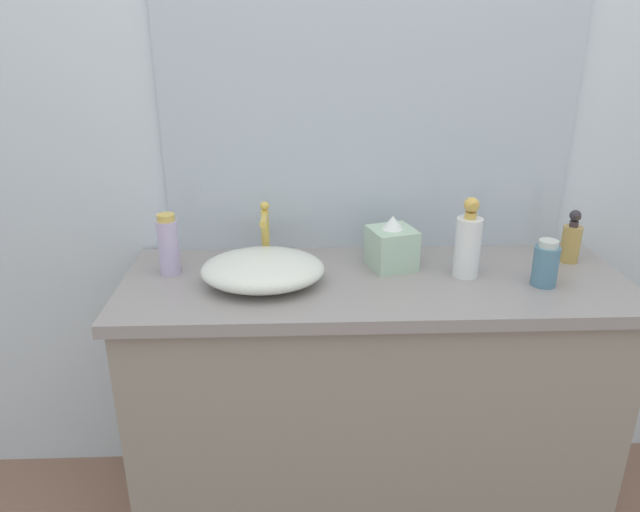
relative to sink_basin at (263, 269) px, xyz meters
The scene contains 10 objects.
bathroom_wall_rear 0.60m from the sink_basin, 49.15° to the left, with size 6.00×0.06×2.60m, color silver.
vanity_counter 0.56m from the sink_basin, ahead, with size 1.45×0.52×0.84m.
wall_mirror_panel 0.72m from the sink_basin, 41.78° to the left, with size 1.26×0.01×1.25m, color #B2BCC6.
sink_basin is the anchor object (origin of this frame).
faucet 0.18m from the sink_basin, 90.00° to the left, with size 0.03×0.12×0.19m.
soap_dispenser 0.94m from the sink_basin, ahead, with size 0.06×0.06×0.16m.
lotion_bottle 0.59m from the sink_basin, ahead, with size 0.07×0.07×0.24m.
perfume_bottle 0.29m from the sink_basin, 162.55° to the left, with size 0.06×0.06×0.18m.
spray_can 0.79m from the sink_basin, ahead, with size 0.07×0.07×0.13m.
tissue_box 0.39m from the sink_basin, 15.99° to the left, with size 0.16×0.16×0.16m.
Camera 1 is at (-0.18, -1.12, 1.54)m, focal length 33.13 mm.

